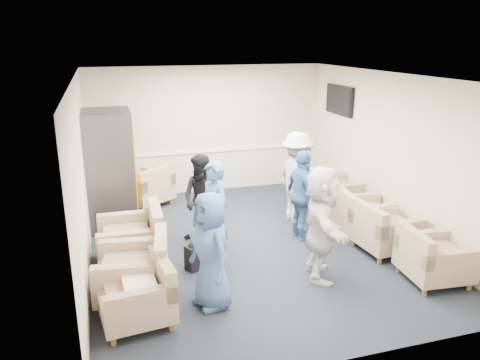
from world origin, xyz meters
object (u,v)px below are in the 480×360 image
object	(u,v)px
person_front_left	(211,251)
person_mid_left	(214,216)
armchair_right_near	(431,260)
person_back_right	(297,178)
person_mid_right	(302,195)
armchair_right_far	(332,194)
armchair_right_midfar	(361,216)
armchair_right_midnear	(383,231)
person_back_left	(203,200)
armchair_left_mid	(138,272)
vending_machine	(110,169)
armchair_left_far	(135,241)
armchair_corner	(147,189)
person_front_right	(321,223)
armchair_left_near	(140,297)

from	to	relation	value
person_front_left	person_mid_left	world-z (taller)	person_mid_left
armchair_right_near	person_back_right	world-z (taller)	person_back_right
person_mid_left	person_mid_right	distance (m)	1.72
armchair_right_far	armchair_right_midfar	bearing A→B (deg)	175.28
armchair_right_near	armchair_right_midnear	bearing A→B (deg)	10.68
person_back_left	person_mid_left	bearing A→B (deg)	-50.04
armchair_left_mid	person_back_right	world-z (taller)	person_back_right
person_front_left	armchair_right_near	bearing A→B (deg)	68.75
armchair_right_far	person_back_left	distance (m)	2.85
armchair_right_far	vending_machine	size ratio (longest dim) A/B	0.42
armchair_right_midfar	armchair_right_far	world-z (taller)	armchair_right_far
armchair_left_far	armchair_corner	xyz separation A→B (m)	(0.44, 2.53, -0.02)
armchair_right_midnear	person_front_right	distance (m)	1.47
armchair_right_midfar	person_front_left	distance (m)	3.32
armchair_right_midfar	person_back_right	bearing A→B (deg)	52.78
vending_machine	person_back_left	world-z (taller)	vending_machine
armchair_left_near	armchair_left_mid	xyz separation A→B (m)	(0.01, 0.55, 0.03)
person_front_left	person_back_right	bearing A→B (deg)	121.14
armchair_right_midfar	vending_machine	xyz separation A→B (m)	(-4.04, 1.67, 0.71)
armchair_left_near	armchair_right_midnear	distance (m)	3.91
person_mid_left	person_front_right	xyz separation A→B (m)	(1.33, -0.74, 0.01)
person_front_left	armchair_left_far	bearing A→B (deg)	-165.99
vending_machine	person_back_right	size ratio (longest dim) A/B	1.24
person_back_right	person_front_right	distance (m)	2.09
armchair_left_mid	person_front_left	size ratio (longest dim) A/B	0.68
person_front_left	person_mid_right	xyz separation A→B (m)	(1.91, 1.58, 0.01)
armchair_left_mid	armchair_right_near	world-z (taller)	armchair_left_mid
armchair_right_midnear	person_front_right	size ratio (longest dim) A/B	0.56
armchair_left_mid	vending_machine	world-z (taller)	vending_machine
person_front_left	armchair_right_midfar	bearing A→B (deg)	99.95
armchair_corner	person_mid_left	xyz separation A→B (m)	(0.66, -2.94, 0.45)
armchair_left_mid	armchair_corner	xyz separation A→B (m)	(0.49, 3.51, -0.01)
armchair_left_mid	person_mid_left	bearing A→B (deg)	124.66
person_back_right	person_mid_right	xyz separation A→B (m)	(-0.22, -0.72, -0.08)
person_mid_left	person_back_right	world-z (taller)	person_back_right
armchair_left_mid	armchair_right_far	xyz separation A→B (m)	(3.90, 2.19, -0.02)
armchair_left_near	armchair_right_far	world-z (taller)	armchair_right_far
armchair_left_near	armchair_corner	distance (m)	4.10
vending_machine	armchair_left_mid	bearing A→B (deg)	-85.58
armchair_right_midnear	person_front_right	world-z (taller)	person_front_right
armchair_right_far	armchair_left_far	bearing A→B (deg)	106.17
armchair_left_near	person_front_left	distance (m)	0.98
armchair_left_mid	armchair_left_far	size ratio (longest dim) A/B	1.08
armchair_left_near	person_back_right	xyz separation A→B (m)	(3.02, 2.41, 0.51)
person_front_left	person_back_left	size ratio (longest dim) A/B	1.01
armchair_left_mid	armchair_left_far	distance (m)	0.99
armchair_left_mid	armchair_left_far	bearing A→B (deg)	-174.38
person_back_left	person_front_right	distance (m)	2.07
armchair_left_mid	person_front_right	bearing A→B (deg)	94.41
person_mid_right	armchair_right_near	bearing A→B (deg)	-153.42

